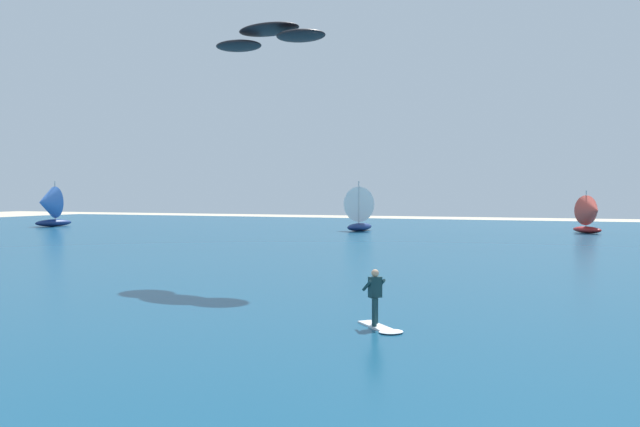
# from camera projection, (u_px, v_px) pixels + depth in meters

# --- Properties ---
(ocean) EXTENTS (160.00, 90.00, 0.10)m
(ocean) POSITION_uv_depth(u_px,v_px,m) (453.00, 242.00, 51.70)
(ocean) COLOR navy
(ocean) RESTS_ON ground
(kitesurfer) EXTENTS (1.77, 1.79, 1.67)m
(kitesurfer) POSITION_uv_depth(u_px,v_px,m) (378.00, 307.00, 18.13)
(kitesurfer) COLOR white
(kitesurfer) RESTS_ON ocean
(kite) EXTENTS (6.29, 3.07, 0.92)m
(kite) POSITION_uv_depth(u_px,v_px,m) (269.00, 36.00, 29.64)
(kite) COLOR black
(sailboat_outermost) EXTENTS (4.21, 4.78, 5.38)m
(sailboat_outermost) POSITION_uv_depth(u_px,v_px,m) (48.00, 206.00, 74.87)
(sailboat_outermost) COLOR navy
(sailboat_outermost) RESTS_ON ocean
(sailboat_far_right) EXTENTS (4.01, 4.61, 5.22)m
(sailboat_far_right) POSITION_uv_depth(u_px,v_px,m) (363.00, 208.00, 66.60)
(sailboat_far_right) COLOR navy
(sailboat_far_right) RESTS_ON ocean
(sailboat_trailing) EXTENTS (3.68, 3.74, 4.21)m
(sailboat_trailing) POSITION_uv_depth(u_px,v_px,m) (591.00, 214.00, 61.81)
(sailboat_trailing) COLOR maroon
(sailboat_trailing) RESTS_ON ocean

